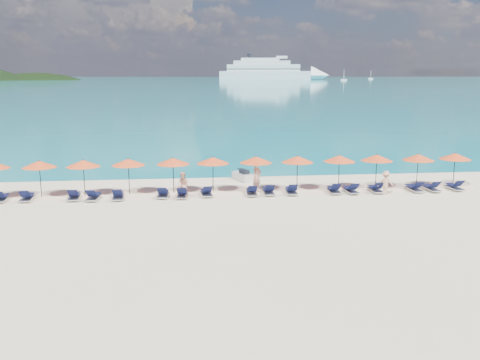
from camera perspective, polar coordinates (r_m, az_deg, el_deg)
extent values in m
plane|color=beige|center=(28.95, 0.68, -3.49)|extent=(1400.00, 1400.00, 0.00)
cube|color=#1FA9B2|center=(687.81, -6.42, 10.68)|extent=(1600.00, 1300.00, 0.01)
ellipsoid|color=black|center=(607.21, -20.69, 6.64)|extent=(162.00, 126.00, 85.50)
cube|color=silver|center=(609.33, 2.71, 11.09)|extent=(102.61, 41.78, 9.19)
cone|color=silver|center=(607.68, 8.53, 10.98)|extent=(24.44, 24.44, 20.23)
cube|color=silver|center=(609.49, 2.54, 11.87)|extent=(82.31, 34.32, 7.36)
cube|color=silver|center=(609.71, 2.37, 12.39)|extent=(64.19, 28.23, 4.60)
cube|color=silver|center=(609.95, 2.20, 12.74)|extent=(43.88, 20.77, 3.22)
cube|color=black|center=(609.48, 2.54, 11.74)|extent=(83.33, 34.74, 0.83)
cube|color=black|center=(609.51, 2.55, 12.04)|extent=(81.28, 33.90, 0.83)
cylinder|color=black|center=(611.27, 0.99, 13.09)|extent=(4.05, 4.05, 5.06)
cube|color=silver|center=(525.70, 11.01, 10.44)|extent=(5.75, 1.92, 1.53)
cylinder|color=silver|center=(525.66, 11.03, 10.98)|extent=(0.34, 0.34, 9.58)
cube|color=silver|center=(652.40, 13.76, 10.46)|extent=(5.48, 1.83, 1.46)
cylinder|color=silver|center=(652.37, 13.78, 10.88)|extent=(0.33, 0.33, 9.14)
cube|color=silver|center=(37.63, 0.33, 0.39)|extent=(1.44, 2.22, 0.48)
cube|color=black|center=(37.41, 0.45, 0.87)|extent=(0.70, 0.96, 0.30)
cylinder|color=black|center=(38.00, -0.02, 1.23)|extent=(0.47, 0.21, 0.05)
imported|color=#DE9F7D|center=(33.60, 1.80, 0.31)|extent=(0.85, 0.82, 1.96)
imported|color=#DE9F7D|center=(32.14, -6.07, -0.58)|extent=(0.90, 0.83, 1.61)
imported|color=#DE9F7D|center=(34.21, 15.28, -0.29)|extent=(1.07, 0.81, 1.50)
cylinder|color=black|center=(34.58, -20.52, 0.10)|extent=(0.05, 0.05, 2.20)
cone|color=#E74C1E|center=(34.42, -20.63, 1.60)|extent=(2.10, 2.10, 0.42)
sphere|color=black|center=(34.39, -20.66, 1.96)|extent=(0.08, 0.08, 0.08)
cylinder|color=black|center=(34.01, -16.29, 0.19)|extent=(0.05, 0.05, 2.20)
cone|color=#E74C1E|center=(33.86, -16.38, 1.72)|extent=(2.10, 2.10, 0.42)
sphere|color=black|center=(33.82, -16.40, 2.08)|extent=(0.08, 0.08, 0.08)
cylinder|color=black|center=(33.82, -11.77, 0.35)|extent=(0.05, 0.05, 2.20)
cone|color=#E74C1E|center=(33.66, -11.83, 1.88)|extent=(2.10, 2.10, 0.42)
sphere|color=black|center=(33.62, -11.85, 2.25)|extent=(0.08, 0.08, 0.08)
cylinder|color=black|center=(33.74, -7.13, 0.47)|extent=(0.05, 0.05, 2.20)
cone|color=#E74C1E|center=(33.58, -7.17, 2.01)|extent=(2.10, 2.10, 0.42)
sphere|color=black|center=(33.54, -7.18, 2.39)|extent=(0.08, 0.08, 0.08)
cylinder|color=black|center=(33.82, -2.90, 0.57)|extent=(0.05, 0.05, 2.20)
cone|color=#E74C1E|center=(33.66, -2.91, 2.11)|extent=(2.10, 2.10, 0.42)
sphere|color=black|center=(33.62, -2.92, 2.48)|extent=(0.08, 0.08, 0.08)
cylinder|color=black|center=(34.02, 1.70, 0.65)|extent=(0.05, 0.05, 2.20)
cone|color=#E74C1E|center=(33.86, 1.71, 2.18)|extent=(2.10, 2.10, 0.42)
sphere|color=black|center=(33.82, 1.71, 2.54)|extent=(0.08, 0.08, 0.08)
cylinder|color=black|center=(34.44, 6.12, 0.72)|extent=(0.05, 0.05, 2.20)
cone|color=#E74C1E|center=(34.28, 6.15, 2.23)|extent=(2.10, 2.10, 0.42)
sphere|color=black|center=(34.24, 6.16, 2.59)|extent=(0.08, 0.08, 0.08)
cylinder|color=black|center=(35.10, 10.50, 0.80)|extent=(0.05, 0.05, 2.20)
cone|color=#E74C1E|center=(34.95, 10.56, 2.28)|extent=(2.10, 2.10, 0.42)
sphere|color=black|center=(34.92, 10.57, 2.63)|extent=(0.08, 0.08, 0.08)
cylinder|color=black|center=(35.95, 14.32, 0.88)|extent=(0.05, 0.05, 2.20)
cone|color=#E74C1E|center=(35.80, 14.39, 2.33)|extent=(2.10, 2.10, 0.42)
sphere|color=black|center=(35.77, 14.41, 2.67)|extent=(0.08, 0.08, 0.08)
cylinder|color=black|center=(36.89, 18.39, 0.91)|extent=(0.05, 0.05, 2.20)
cone|color=#E74C1E|center=(36.74, 18.48, 2.32)|extent=(2.10, 2.10, 0.42)
sphere|color=black|center=(36.71, 18.50, 2.66)|extent=(0.08, 0.08, 0.08)
cylinder|color=black|center=(38.19, 21.87, 1.01)|extent=(0.05, 0.05, 2.20)
cone|color=#E74C1E|center=(38.05, 21.97, 2.37)|extent=(2.10, 2.10, 0.42)
sphere|color=black|center=(38.02, 22.00, 2.70)|extent=(0.08, 0.08, 0.08)
cube|color=silver|center=(34.42, -24.10, -1.86)|extent=(0.75, 1.74, 0.06)
cube|color=#0C1033|center=(34.62, -24.04, -1.51)|extent=(0.63, 1.14, 0.04)
cube|color=silver|center=(34.01, -21.75, -1.83)|extent=(0.67, 1.72, 0.06)
cube|color=#0C1033|center=(34.21, -21.67, -1.47)|extent=(0.58, 1.12, 0.04)
cube|color=#0C1033|center=(33.40, -22.01, -1.35)|extent=(0.57, 0.55, 0.43)
cube|color=silver|center=(33.35, -17.28, -1.77)|extent=(0.75, 1.74, 0.06)
cube|color=#0C1033|center=(33.56, -17.25, -1.41)|extent=(0.63, 1.14, 0.04)
cube|color=#0C1033|center=(32.73, -17.42, -1.29)|extent=(0.59, 0.58, 0.43)
cube|color=silver|center=(32.94, -15.35, -1.82)|extent=(0.77, 1.75, 0.06)
cube|color=#0C1033|center=(33.14, -15.26, -1.46)|extent=(0.65, 1.15, 0.04)
cube|color=#0C1033|center=(32.33, -15.62, -1.34)|extent=(0.60, 0.59, 0.43)
cube|color=silver|center=(32.75, -12.88, -1.77)|extent=(0.71, 1.73, 0.06)
cube|color=#0C1033|center=(32.96, -12.87, -1.41)|extent=(0.61, 1.13, 0.04)
cube|color=#0C1033|center=(32.13, -12.96, -1.28)|extent=(0.58, 0.57, 0.43)
cube|color=silver|center=(32.78, -8.20, -1.59)|extent=(0.73, 1.74, 0.06)
cube|color=#0C1033|center=(32.99, -8.17, -1.22)|extent=(0.62, 1.13, 0.04)
cube|color=#0C1033|center=(32.15, -8.31, -1.10)|extent=(0.58, 0.57, 0.43)
cube|color=silver|center=(32.53, -6.17, -1.64)|extent=(0.73, 1.74, 0.06)
cube|color=#0C1033|center=(32.74, -6.15, -1.27)|extent=(0.62, 1.13, 0.04)
cube|color=#0C1033|center=(31.90, -6.24, -1.15)|extent=(0.58, 0.57, 0.43)
cube|color=silver|center=(32.86, -3.61, -1.46)|extent=(0.75, 1.74, 0.06)
cube|color=#0C1033|center=(33.07, -3.67, -1.10)|extent=(0.63, 1.14, 0.04)
cube|color=#0C1033|center=(32.24, -3.49, -0.97)|extent=(0.59, 0.58, 0.43)
cube|color=silver|center=(32.97, 1.25, -1.40)|extent=(0.71, 1.73, 0.06)
cube|color=#0C1033|center=(33.18, 1.22, -1.04)|extent=(0.61, 1.13, 0.04)
cube|color=#0C1033|center=(32.35, 1.34, -0.91)|extent=(0.58, 0.57, 0.43)
cube|color=silver|center=(33.23, 3.06, -1.31)|extent=(0.67, 1.72, 0.06)
cube|color=#0C1033|center=(33.44, 3.01, -0.95)|extent=(0.58, 1.12, 0.04)
cube|color=#0C1033|center=(32.61, 3.20, -0.82)|extent=(0.57, 0.55, 0.43)
cube|color=silver|center=(33.47, 5.50, -1.26)|extent=(0.74, 1.74, 0.06)
cube|color=#0C1033|center=(33.68, 5.44, -0.90)|extent=(0.63, 1.14, 0.04)
cube|color=#0C1033|center=(32.85, 5.64, -0.77)|extent=(0.59, 0.57, 0.43)
cube|color=silver|center=(34.07, 9.96, -1.15)|extent=(0.72, 1.73, 0.06)
cube|color=#0C1033|center=(34.28, 9.87, -0.80)|extent=(0.62, 1.13, 0.04)
cube|color=#0C1033|center=(33.46, 10.19, -0.67)|extent=(0.58, 0.57, 0.43)
cube|color=silver|center=(34.31, 11.72, -1.13)|extent=(0.69, 1.72, 0.06)
cube|color=#0C1033|center=(34.50, 11.58, -0.79)|extent=(0.59, 1.12, 0.04)
cube|color=#0C1033|center=(33.72, 12.07, -0.65)|extent=(0.57, 0.56, 0.43)
cube|color=silver|center=(34.89, 14.22, -1.04)|extent=(0.65, 1.71, 0.06)
cube|color=#0C1033|center=(35.09, 14.09, -0.70)|extent=(0.57, 1.11, 0.04)
cube|color=#0C1033|center=(34.30, 14.56, -0.56)|extent=(0.56, 0.55, 0.43)
cube|color=silver|center=(35.83, 18.07, -0.93)|extent=(0.65, 1.71, 0.06)
cube|color=#0C1033|center=(36.02, 17.92, -0.60)|extent=(0.57, 1.11, 0.04)
cube|color=#0C1033|center=(35.27, 18.49, -0.47)|extent=(0.56, 0.55, 0.43)
cube|color=silver|center=(36.31, 19.69, -0.88)|extent=(0.65, 1.71, 0.06)
cube|color=#0C1033|center=(36.49, 19.53, -0.56)|extent=(0.57, 1.11, 0.04)
cube|color=#0C1033|center=(35.75, 20.13, -0.42)|extent=(0.56, 0.55, 0.43)
cube|color=silver|center=(37.18, 21.88, -0.76)|extent=(0.63, 1.71, 0.06)
cube|color=#0C1033|center=(37.37, 21.71, -0.44)|extent=(0.56, 1.10, 0.04)
cube|color=#0C1033|center=(36.64, 22.33, -0.31)|extent=(0.55, 0.54, 0.43)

